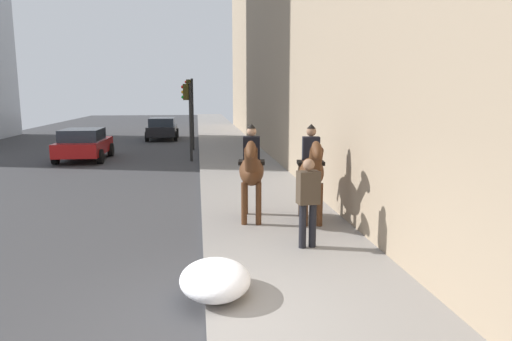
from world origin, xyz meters
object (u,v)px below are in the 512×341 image
(traffic_light_near_curb, at_px, (188,109))
(traffic_light_far_curb, at_px, (191,102))
(pedestrian_greeting, at_px, (308,197))
(car_mid_lane, at_px, (162,128))
(mounted_horse_near, at_px, (252,169))
(car_near_lane, at_px, (84,144))
(mounted_horse_far, at_px, (311,169))

(traffic_light_near_curb, height_order, traffic_light_far_curb, traffic_light_far_curb)
(traffic_light_near_curb, distance_m, traffic_light_far_curb, 4.15)
(pedestrian_greeting, relative_size, car_mid_lane, 0.43)
(car_mid_lane, xyz_separation_m, traffic_light_far_curb, (-5.90, -1.96, 1.77))
(mounted_horse_near, distance_m, pedestrian_greeting, 2.21)
(pedestrian_greeting, relative_size, traffic_light_far_curb, 0.45)
(car_near_lane, bearing_deg, mounted_horse_far, -146.41)
(mounted_horse_near, bearing_deg, traffic_light_far_curb, -166.44)
(pedestrian_greeting, bearing_deg, car_mid_lane, 3.69)
(car_mid_lane, height_order, traffic_light_far_curb, traffic_light_far_curb)
(car_mid_lane, relative_size, traffic_light_near_curb, 1.14)
(car_near_lane, bearing_deg, mounted_horse_near, -150.57)
(car_mid_lane, bearing_deg, traffic_light_near_curb, -169.70)
(pedestrian_greeting, xyz_separation_m, traffic_light_far_curb, (16.59, 2.36, 1.44))
(pedestrian_greeting, relative_size, traffic_light_near_curb, 0.49)
(mounted_horse_far, bearing_deg, car_mid_lane, -159.55)
(mounted_horse_near, relative_size, mounted_horse_far, 1.00)
(mounted_horse_far, bearing_deg, car_near_lane, -139.17)
(mounted_horse_far, distance_m, car_mid_lane, 21.30)
(mounted_horse_far, bearing_deg, mounted_horse_near, -95.10)
(car_mid_lane, distance_m, traffic_light_near_curb, 10.35)
(mounted_horse_near, relative_size, car_near_lane, 0.56)
(car_mid_lane, bearing_deg, pedestrian_greeting, -169.52)
(mounted_horse_near, relative_size, car_mid_lane, 0.56)
(mounted_horse_far, xyz_separation_m, pedestrian_greeting, (-1.74, 0.49, -0.23))
(mounted_horse_near, height_order, car_mid_lane, mounted_horse_near)
(traffic_light_far_curb, bearing_deg, mounted_horse_near, -174.00)
(car_near_lane, distance_m, traffic_light_near_curb, 5.06)
(traffic_light_far_curb, bearing_deg, pedestrian_greeting, -171.92)
(car_near_lane, bearing_deg, traffic_light_near_curb, -100.24)
(mounted_horse_near, height_order, traffic_light_far_curb, traffic_light_far_curb)
(mounted_horse_far, relative_size, pedestrian_greeting, 1.30)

